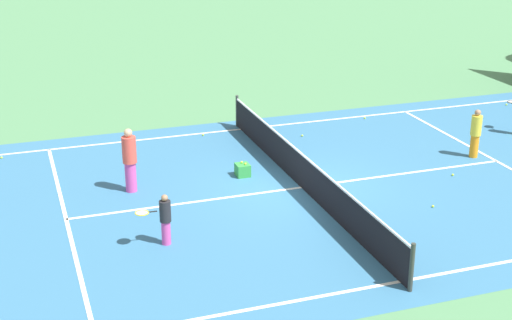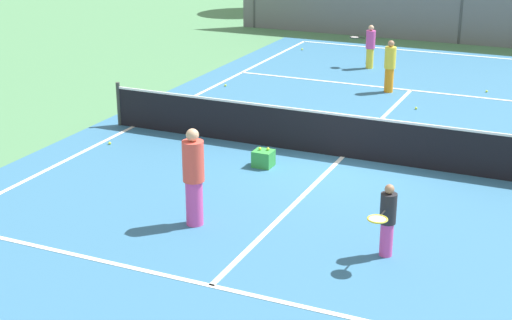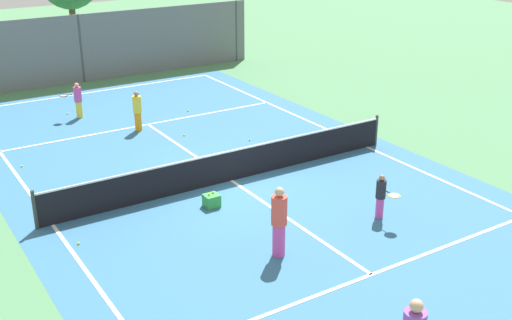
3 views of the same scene
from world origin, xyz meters
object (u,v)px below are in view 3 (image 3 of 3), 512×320
at_px(player_4, 381,196).
at_px(tennis_ball_3, 188,111).
at_px(player_0, 78,100).
at_px(tennis_ball_2, 250,140).
at_px(tennis_ball_6, 68,113).
at_px(player_3, 137,111).
at_px(ball_crate, 212,201).
at_px(tennis_ball_5, 184,135).
at_px(player_5, 279,221).
at_px(tennis_ball_4, 22,166).
at_px(tennis_ball_0, 83,190).
at_px(tennis_ball_1, 78,243).

relative_size(player_4, tennis_ball_3, 19.00).
bearing_deg(player_0, tennis_ball_2, -54.06).
distance_m(tennis_ball_3, tennis_ball_6, 4.87).
distance_m(player_3, ball_crate, 7.30).
xyz_separation_m(player_4, tennis_ball_5, (-1.54, 8.80, -0.62)).
bearing_deg(player_4, player_0, 107.49).
bearing_deg(player_0, tennis_ball_5, -58.71).
bearing_deg(tennis_ball_2, player_0, 125.94).
xyz_separation_m(player_3, player_5, (-0.74, -10.47, 0.14)).
bearing_deg(player_4, player_3, 104.74).
bearing_deg(tennis_ball_5, ball_crate, -109.07).
distance_m(player_0, tennis_ball_5, 4.98).
bearing_deg(player_3, tennis_ball_6, 116.01).
distance_m(tennis_ball_4, tennis_ball_5, 5.80).
relative_size(player_4, tennis_ball_4, 19.00).
xyz_separation_m(player_3, tennis_ball_6, (-1.66, 3.41, -0.75)).
height_order(tennis_ball_2, tennis_ball_6, same).
distance_m(player_5, tennis_ball_0, 6.88).
bearing_deg(tennis_ball_6, tennis_ball_0, -103.80).
bearing_deg(tennis_ball_4, ball_crate, -56.90).
xyz_separation_m(ball_crate, tennis_ball_3, (3.45, 8.36, -0.15)).
xyz_separation_m(player_0, tennis_ball_0, (-2.15, -6.98, -0.70)).
bearing_deg(player_3, tennis_ball_4, -163.48).
height_order(tennis_ball_0, tennis_ball_2, same).
relative_size(player_3, tennis_ball_6, 23.06).
relative_size(ball_crate, tennis_ball_1, 6.45).
bearing_deg(tennis_ball_3, tennis_ball_2, -86.19).
relative_size(ball_crate, tennis_ball_0, 6.45).
bearing_deg(player_5, player_3, 85.96).
height_order(player_4, tennis_ball_3, player_4).
distance_m(tennis_ball_1, tennis_ball_4, 5.99).
xyz_separation_m(player_4, tennis_ball_2, (0.22, 7.06, -0.62)).
distance_m(player_5, tennis_ball_3, 12.11).
bearing_deg(ball_crate, tennis_ball_4, 123.10).
xyz_separation_m(tennis_ball_2, tennis_ball_3, (-0.29, 4.35, 0.00)).
distance_m(player_0, player_3, 3.07).
relative_size(player_3, ball_crate, 3.57).
distance_m(player_3, tennis_ball_1, 8.76).
distance_m(player_0, tennis_ball_0, 7.34).
bearing_deg(player_0, player_5, -87.16).
bearing_deg(player_3, player_5, -94.04).
bearing_deg(tennis_ball_3, ball_crate, -112.44).
distance_m(player_0, tennis_ball_4, 5.28).
xyz_separation_m(player_4, tennis_ball_4, (-7.34, 8.91, -0.62)).
bearing_deg(tennis_ball_1, player_4, -21.56).
xyz_separation_m(player_5, tennis_ball_4, (-3.90, 9.09, -0.89)).
relative_size(tennis_ball_4, tennis_ball_6, 1.00).
distance_m(ball_crate, tennis_ball_2, 5.48).
relative_size(tennis_ball_0, tennis_ball_5, 1.00).
relative_size(player_3, tennis_ball_5, 23.06).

